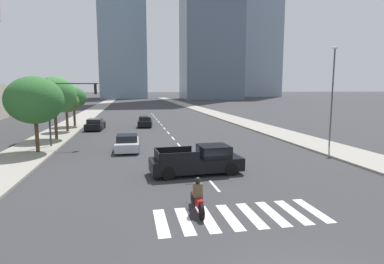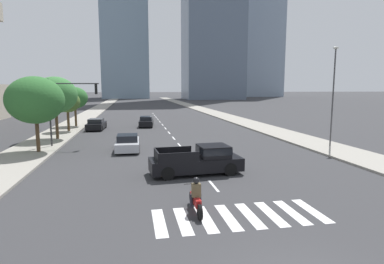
# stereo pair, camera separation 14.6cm
# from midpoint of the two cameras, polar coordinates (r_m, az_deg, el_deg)

# --- Properties ---
(sidewalk_east) EXTENTS (4.00, 260.00, 0.15)m
(sidewalk_east) POSITION_cam_midpoint_polar(r_m,az_deg,el_deg) (40.00, 13.23, 0.61)
(sidewalk_east) COLOR gray
(sidewalk_east) RESTS_ON ground
(sidewalk_west) EXTENTS (4.00, 260.00, 0.15)m
(sidewalk_west) POSITION_cam_midpoint_polar(r_m,az_deg,el_deg) (37.43, -22.89, -0.30)
(sidewalk_west) COLOR gray
(sidewalk_west) RESTS_ON ground
(crosswalk_near) EXTENTS (6.75, 2.59, 0.01)m
(crosswalk_near) POSITION_cam_midpoint_polar(r_m,az_deg,el_deg) (13.06, 8.81, -14.78)
(crosswalk_near) COLOR silver
(crosswalk_near) RESTS_ON ground
(lane_divider_center) EXTENTS (0.14, 50.00, 0.01)m
(lane_divider_center) POSITION_cam_midpoint_polar(r_m,az_deg,el_deg) (39.87, -4.72, 0.67)
(lane_divider_center) COLOR silver
(lane_divider_center) RESTS_ON ground
(motorcycle_third) EXTENTS (0.70, 2.19, 1.49)m
(motorcycle_third) POSITION_cam_midpoint_polar(r_m,az_deg,el_deg) (13.11, 1.01, -11.89)
(motorcycle_third) COLOR black
(motorcycle_third) RESTS_ON ground
(pickup_truck) EXTENTS (5.49, 2.24, 1.67)m
(pickup_truck) POSITION_cam_midpoint_polar(r_m,az_deg,el_deg) (18.68, 1.72, -5.11)
(pickup_truck) COLOR black
(pickup_truck) RESTS_ON ground
(sedan_black_0) EXTENTS (2.15, 4.50, 1.36)m
(sedan_black_0) POSITION_cam_midpoint_polar(r_m,az_deg,el_deg) (40.10, -16.79, 1.29)
(sedan_black_0) COLOR black
(sedan_black_0) RESTS_ON ground
(sedan_black_1) EXTENTS (2.13, 4.82, 1.34)m
(sedan_black_1) POSITION_cam_midpoint_polar(r_m,az_deg,el_deg) (42.16, -8.16, 1.85)
(sedan_black_1) COLOR black
(sedan_black_1) RESTS_ON ground
(sedan_silver_2) EXTENTS (1.93, 4.30, 1.32)m
(sedan_silver_2) POSITION_cam_midpoint_polar(r_m,az_deg,el_deg) (26.11, -11.39, -1.97)
(sedan_silver_2) COLOR #B7BABF
(sedan_silver_2) RESTS_ON ground
(traffic_signal_far) EXTENTS (4.37, 0.28, 5.66)m
(traffic_signal_far) POSITION_cam_midpoint_polar(r_m,az_deg,el_deg) (28.72, -21.29, 5.40)
(traffic_signal_far) COLOR #333335
(traffic_signal_far) RESTS_ON sidewalk_west
(street_lamp_east) EXTENTS (0.50, 0.24, 8.23)m
(street_lamp_east) POSITION_cam_midpoint_polar(r_m,az_deg,el_deg) (28.85, 24.30, 6.93)
(street_lamp_east) COLOR #3F3F42
(street_lamp_east) RESTS_ON sidewalk_east
(street_tree_nearest) EXTENTS (4.22, 4.22, 5.77)m
(street_tree_nearest) POSITION_cam_midpoint_polar(r_m,az_deg,el_deg) (26.78, -26.32, 5.17)
(street_tree_nearest) COLOR #4C3823
(street_tree_nearest) RESTS_ON sidewalk_west
(street_tree_second) EXTENTS (4.11, 4.11, 5.97)m
(street_tree_second) POSITION_cam_midpoint_polar(r_m,az_deg,el_deg) (33.02, -23.37, 6.14)
(street_tree_second) COLOR #4C3823
(street_tree_second) RESTS_ON sidewalk_west
(street_tree_third) EXTENTS (2.81, 2.81, 4.53)m
(street_tree_third) POSITION_cam_midpoint_polar(r_m,az_deg,el_deg) (38.55, -21.50, 5.06)
(street_tree_third) COLOR #4C3823
(street_tree_third) RESTS_ON sidewalk_west
(street_tree_fourth) EXTENTS (3.23, 3.23, 5.02)m
(street_tree_fourth) POSITION_cam_midpoint_polar(r_m,az_deg,el_deg) (43.36, -20.32, 5.80)
(street_tree_fourth) COLOR #4C3823
(street_tree_fourth) RESTS_ON sidewalk_west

